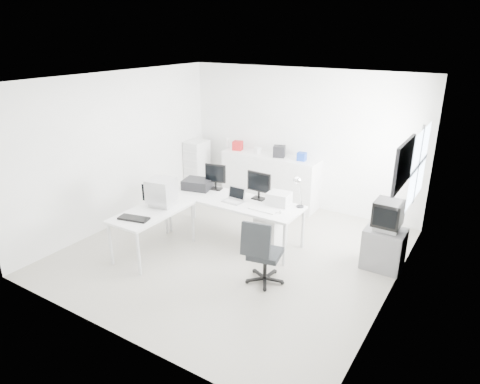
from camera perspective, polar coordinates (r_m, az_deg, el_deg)
The scene contains 30 objects.
floor at distance 7.20m, azimuth -0.85°, elevation -7.94°, with size 5.00×5.00×0.01m, color beige.
ceiling at distance 6.35m, azimuth -0.99°, elevation 14.81°, with size 5.00×5.00×0.01m, color white.
back_wall at distance 8.77m, azimuth 8.08°, elevation 6.98°, with size 5.00×0.02×2.80m, color white.
left_wall at distance 8.22m, azimuth -15.76°, elevation 5.48°, with size 0.02×5.00×2.80m, color white.
right_wall at distance 5.76m, azimuth 20.45°, elevation -1.57°, with size 0.02×5.00×2.80m, color white.
window at distance 6.82m, azimuth 22.74°, elevation 3.31°, with size 0.02×1.20×1.10m, color white, non-canonical shape.
wall_picture at distance 5.70m, azimuth 21.01°, elevation 3.48°, with size 0.04×0.90×0.60m, color black, non-canonical shape.
main_desk at distance 7.45m, azimuth -0.83°, elevation -3.69°, with size 2.40×0.80×0.75m, color silver, non-canonical shape.
side_desk at distance 7.16m, azimuth -11.44°, elevation -5.20°, with size 0.70×1.40×0.75m, color silver, non-canonical shape.
drawer_pedestal at distance 7.20m, azimuth 4.09°, elevation -5.31°, with size 0.40×0.50×0.60m, color silver.
inkjet_printer at distance 7.81m, azimuth -5.69°, elevation 1.06°, with size 0.49×0.38×0.18m, color black.
lcd_monitor_small at distance 7.70m, azimuth -3.28°, elevation 2.07°, with size 0.39×0.22×0.49m, color black, non-canonical shape.
lcd_monitor_large at distance 7.25m, azimuth 2.54°, elevation 0.77°, with size 0.45×0.18×0.46m, color black, non-canonical shape.
laptop at distance 7.16m, azimuth -0.95°, elevation -0.61°, with size 0.30×0.30×0.20m, color #B7B7BA, non-canonical shape.
white_keyboard at distance 6.87m, azimuth 3.03°, elevation -2.39°, with size 0.47×0.14×0.02m, color silver.
white_mouse at distance 6.78m, azimuth 5.45°, elevation -2.62°, with size 0.06×0.06×0.06m, color silver.
laser_printer at distance 7.10m, azimuth 5.21°, elevation -0.87°, with size 0.36×0.31×0.21m, color silver.
desk_lamp at distance 6.97m, azimuth 8.10°, elevation -0.14°, with size 0.16×0.16×0.49m, color silver, non-canonical shape.
crt_monitor at distance 7.09m, azimuth -10.40°, elevation -0.18°, with size 0.37×0.37×0.43m, color #B7B7BA, non-canonical shape.
black_keyboard at distance 6.74m, azimuth -13.98°, elevation -3.43°, with size 0.48×0.19×0.03m, color black.
office_chair at distance 6.19m, azimuth 3.40°, elevation -7.83°, with size 0.58×0.58×1.00m, color #282B2D, non-canonical shape.
tv_cabinet at distance 6.97m, azimuth 18.60°, elevation -7.15°, with size 0.59×0.48×0.64m, color slate.
crt_tv at distance 6.75m, azimuth 19.13°, elevation -3.03°, with size 0.50×0.48×0.45m, color black, non-canonical shape.
sideboard at distance 9.01m, azimuth 3.99°, elevation 1.70°, with size 2.09×0.52×1.04m, color silver.
clutter_box_a at distance 9.22m, azimuth -0.32°, elevation 6.21°, with size 0.19×0.17×0.19m, color #AC181B.
clutter_box_b at distance 8.98m, azimuth 2.39°, elevation 5.57°, with size 0.13×0.11×0.13m, color silver.
clutter_box_c at distance 8.74m, azimuth 5.25°, elevation 5.42°, with size 0.23×0.21×0.23m, color black.
clutter_box_d at distance 8.54m, azimuth 8.24°, elevation 4.70°, with size 0.17×0.14×0.17m, color #16399E.
clutter_bottle at distance 9.41m, azimuth -1.74°, elevation 6.58°, with size 0.07×0.07×0.22m, color silver.
filing_cabinet at distance 9.72m, azimuth -5.71°, elevation 3.45°, with size 0.41×0.49×1.16m, color silver.
Camera 1 is at (3.45, -5.29, 3.46)m, focal length 32.00 mm.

